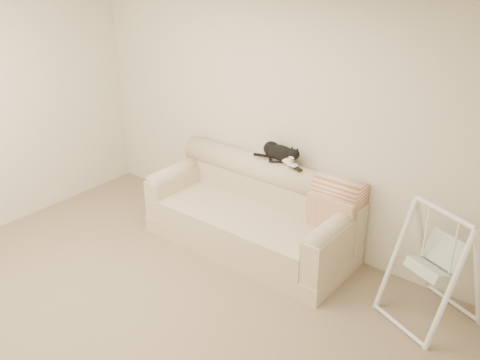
# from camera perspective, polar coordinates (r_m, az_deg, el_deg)

# --- Properties ---
(ground_plane) EXTENTS (5.00, 5.00, 0.00)m
(ground_plane) POSITION_cam_1_polar(r_m,az_deg,el_deg) (4.79, -10.29, -14.77)
(ground_plane) COLOR #7E6B52
(ground_plane) RESTS_ON ground
(room_shell) EXTENTS (5.04, 4.04, 2.60)m
(room_shell) POSITION_cam_1_polar(r_m,az_deg,el_deg) (4.00, -11.95, 2.33)
(room_shell) COLOR beige
(room_shell) RESTS_ON ground
(sofa) EXTENTS (2.20, 0.93, 0.90)m
(sofa) POSITION_cam_1_polar(r_m,az_deg,el_deg) (5.59, 1.48, -3.66)
(sofa) COLOR beige
(sofa) RESTS_ON ground
(remote_a) EXTENTS (0.18, 0.13, 0.03)m
(remote_a) POSITION_cam_1_polar(r_m,az_deg,el_deg) (5.46, 4.04, 2.05)
(remote_a) COLOR black
(remote_a) RESTS_ON sofa
(remote_b) EXTENTS (0.18, 0.11, 0.02)m
(remote_b) POSITION_cam_1_polar(r_m,az_deg,el_deg) (5.32, 5.95, 1.32)
(remote_b) COLOR black
(remote_b) RESTS_ON sofa
(tuxedo_cat) EXTENTS (0.53, 0.20, 0.21)m
(tuxedo_cat) POSITION_cam_1_polar(r_m,az_deg,el_deg) (5.42, 4.35, 2.91)
(tuxedo_cat) COLOR black
(tuxedo_cat) RESTS_ON sofa
(throw_blanket) EXTENTS (0.49, 0.38, 0.58)m
(throw_blanket) POSITION_cam_1_polar(r_m,az_deg,el_deg) (5.20, 10.45, -1.81)
(throw_blanket) COLOR #C36434
(throw_blanket) RESTS_ON sofa
(baby_swing) EXTENTS (0.85, 0.87, 1.05)m
(baby_swing) POSITION_cam_1_polar(r_m,az_deg,el_deg) (4.77, 20.15, -8.51)
(baby_swing) COLOR white
(baby_swing) RESTS_ON ground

